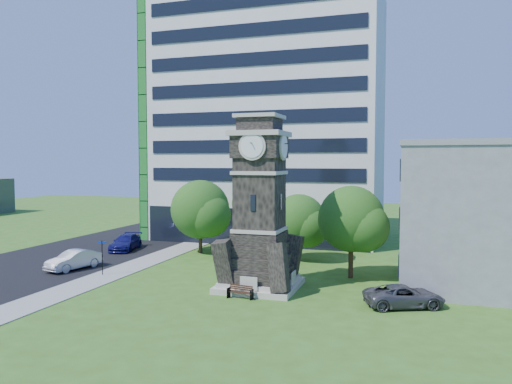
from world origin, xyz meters
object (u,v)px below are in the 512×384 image
(car_street_mid, at_px, (74,260))
(car_street_north, at_px, (126,242))
(park_bench, at_px, (240,291))
(clock_tower, at_px, (260,214))
(car_east_lot, at_px, (404,296))
(street_sign, at_px, (102,254))

(car_street_mid, xyz_separation_m, car_street_north, (-0.99, 9.30, -0.02))
(car_street_north, relative_size, park_bench, 3.09)
(clock_tower, bearing_deg, car_east_lot, -9.43)
(clock_tower, distance_m, car_east_lot, 11.02)
(car_east_lot, distance_m, street_sign, 22.95)
(car_street_north, distance_m, park_bench, 21.79)
(street_sign, bearing_deg, car_east_lot, -22.25)
(street_sign, bearing_deg, clock_tower, -18.00)
(park_bench, bearing_deg, car_street_north, 151.22)
(clock_tower, xyz_separation_m, car_street_mid, (-16.61, 1.11, -4.49))
(car_street_mid, bearing_deg, park_bench, -0.67)
(car_street_mid, relative_size, park_bench, 2.80)
(park_bench, bearing_deg, car_street_mid, 175.00)
(car_street_north, height_order, car_east_lot, car_street_north)
(car_street_mid, distance_m, car_east_lot, 26.63)
(car_east_lot, bearing_deg, park_bench, 74.33)
(clock_tower, xyz_separation_m, park_bench, (-0.40, -2.96, -4.81))
(car_east_lot, bearing_deg, car_street_mid, 61.11)
(car_street_mid, bearing_deg, clock_tower, 9.58)
(clock_tower, xyz_separation_m, car_east_lot, (9.87, -1.64, -4.60))
(clock_tower, relative_size, park_bench, 7.16)
(car_street_north, height_order, street_sign, street_sign)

